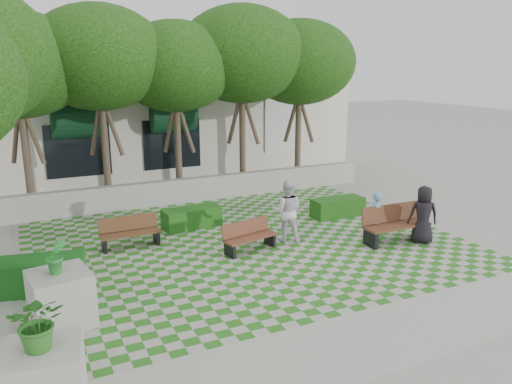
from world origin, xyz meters
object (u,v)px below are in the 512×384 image
bench_mid (249,237)px  hedge_midleft (192,218)px  planter_front (44,367)px  hedge_west (35,275)px  hedge_east (338,207)px  person_blue (375,217)px  bench_east (395,224)px  person_white (287,211)px  planter_back (61,296)px  bench_west (130,233)px  person_dark (423,215)px

bench_mid → hedge_midleft: (-0.79, 2.64, -0.08)m
planter_front → hedge_west: bearing=89.6°
hedge_east → person_blue: size_ratio=1.23×
bench_east → hedge_midleft: bench_east is taller
person_white → hedge_midleft: bearing=-19.2°
hedge_midleft → planter_front: bearing=-122.6°
bench_mid → person_blue: size_ratio=1.14×
bench_east → hedge_east: (-0.07, 2.80, -0.20)m
hedge_west → planter_back: size_ratio=1.19×
bench_east → person_blue: 0.62m
hedge_east → hedge_west: hedge_west is taller
bench_west → bench_east: bearing=-22.8°
planter_front → person_dark: size_ratio=1.14×
bench_mid → person_white: (1.34, 0.25, 0.52)m
bench_mid → planter_front: planter_front is taller
bench_east → person_dark: person_dark is taller
bench_mid → hedge_west: size_ratio=0.76×
person_white → hedge_east: bearing=-124.6°
planter_front → bench_mid: bearing=40.8°
hedge_east → planter_front: bearing=-146.4°
bench_west → hedge_west: bearing=-143.7°
bench_west → person_blue: person_blue is taller
bench_east → person_dark: size_ratio=1.22×
bench_mid → person_dark: person_dark is taller
person_blue → person_white: (-2.35, 1.10, 0.18)m
person_blue → hedge_midleft: bearing=-28.5°
bench_mid → person_white: size_ratio=0.91×
planter_back → person_blue: size_ratio=1.25×
bench_east → bench_mid: bearing=165.4°
hedge_west → planter_back: 1.97m
bench_mid → hedge_east: bench_mid is taller
planter_back → hedge_midleft: bearing=47.7°
planter_front → hedge_midleft: bearing=57.4°
hedge_east → planter_back: size_ratio=0.98×
hedge_west → person_white: person_white is taller
person_blue → person_dark: bearing=155.6°
bench_mid → hedge_midleft: size_ratio=0.91×
bench_mid → bench_east: bearing=-29.1°
planter_front → person_blue: (9.25, 3.94, -0.05)m
bench_east → hedge_midleft: (-4.96, 3.83, -0.20)m
planter_back → person_white: 6.86m
hedge_east → hedge_midleft: hedge_midleft is taller
bench_west → person_white: person_white is taller
bench_east → hedge_east: size_ratio=1.14×
bench_west → hedge_east: 7.05m
bench_west → person_dark: size_ratio=0.98×
bench_west → hedge_midleft: bench_west is taller
hedge_east → person_blue: bearing=-99.3°
hedge_east → person_dark: person_dark is taller
person_blue → bench_mid: bearing=-3.5°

